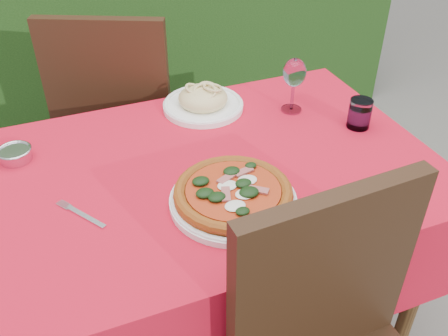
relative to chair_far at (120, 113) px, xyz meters
name	(u,v)px	position (x,y,z in m)	size (l,w,h in m)	color
ground	(214,329)	(0.13, -0.69, -0.57)	(60.00, 60.00, 0.00)	#625F59
dining_table	(212,207)	(0.13, -0.69, 0.03)	(1.26, 0.86, 0.75)	#4C3318
chair_far	(120,113)	(0.00, 0.00, 0.00)	(0.60, 0.60, 1.00)	black
pizza_plate	(233,195)	(0.12, -0.87, 0.21)	(0.32, 0.32, 0.06)	white
pasta_plate	(203,101)	(0.22, -0.38, 0.20)	(0.27, 0.27, 0.08)	white
water_glass	(359,115)	(0.63, -0.67, 0.22)	(0.07, 0.07, 0.09)	silver
wine_glass	(294,75)	(0.49, -0.50, 0.30)	(0.07, 0.07, 0.18)	silver
fork	(86,217)	(-0.23, -0.78, 0.18)	(0.02, 0.18, 0.00)	silver
steel_ramekin	(15,155)	(-0.37, -0.46, 0.19)	(0.09, 0.09, 0.03)	silver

